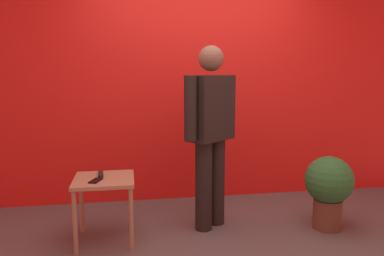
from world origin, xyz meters
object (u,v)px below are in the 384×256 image
Objects in this scene: standing_person at (211,128)px; cell_phone at (96,181)px; tv_remote at (101,174)px; side_table at (104,188)px; potted_plant at (329,186)px.

standing_person is 1.12m from cell_phone.
standing_person is 9.93× the size of tv_remote.
standing_person is at bearing 9.13° from side_table.
side_table is 3.29× the size of tv_remote.
potted_plant is (1.07, -0.23, -0.54)m from standing_person.
cell_phone is at bearing -166.63° from standing_person.
side_table is at bearing 177.79° from potted_plant.
cell_phone is (-1.02, -0.24, -0.38)m from standing_person.
potted_plant reaches higher than tv_remote.
side_table is 0.14m from cell_phone.
standing_person is at bearing 167.75° from potted_plant.
cell_phone reaches higher than side_table.
tv_remote is 2.08m from potted_plant.
standing_person reaches higher than tv_remote.
standing_person is 2.46× the size of potted_plant.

